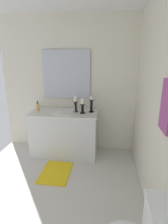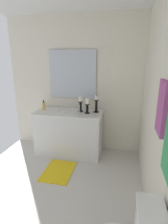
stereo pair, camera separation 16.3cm
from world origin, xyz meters
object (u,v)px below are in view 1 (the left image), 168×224
(vanity_cabinet, at_px, (65,133))
(sink_basin, at_px, (64,114))
(mirror, at_px, (66,74))
(bath_mat, at_px, (56,172))
(towel_near_vanity, at_px, (167,106))
(candle_holder_short, at_px, (82,106))
(candle_holder_mid, at_px, (76,104))
(candle_holder_tall, at_px, (91,104))
(soap_bottle, at_px, (38,107))

(vanity_cabinet, bearing_deg, sink_basin, 90.00)
(mirror, relative_size, bath_mat, 1.45)
(sink_basin, bearing_deg, towel_near_vanity, 37.49)
(candle_holder_short, distance_m, candle_holder_mid, 0.16)
(candle_holder_short, bearing_deg, towel_near_vanity, 29.39)
(candle_holder_tall, bearing_deg, candle_holder_short, -55.76)
(candle_holder_short, distance_m, bath_mat, 1.16)
(mirror, height_order, candle_holder_short, mirror)
(vanity_cabinet, bearing_deg, towel_near_vanity, 37.51)
(sink_basin, xyz_separation_m, towel_near_vanity, (1.57, 1.20, 0.59))
(mirror, xyz_separation_m, candle_holder_tall, (0.21, 0.48, -0.48))
(soap_bottle, bearing_deg, bath_mat, 36.82)
(candle_holder_mid, bearing_deg, vanity_cabinet, -75.13)
(candle_holder_short, relative_size, candle_holder_mid, 0.97)
(candle_holder_short, bearing_deg, candle_holder_mid, -120.76)
(sink_basin, bearing_deg, bath_mat, -0.09)
(candle_holder_tall, relative_size, candle_holder_mid, 1.08)
(candle_holder_mid, relative_size, soap_bottle, 1.49)
(candle_holder_mid, bearing_deg, sink_basin, -75.06)
(bath_mat, bearing_deg, candle_holder_mid, 163.48)
(sink_basin, xyz_separation_m, candle_holder_mid, (-0.05, 0.20, 0.18))
(bath_mat, bearing_deg, candle_holder_short, 150.63)
(soap_bottle, bearing_deg, sink_basin, 88.36)
(vanity_cabinet, distance_m, candle_holder_tall, 0.74)
(vanity_cabinet, relative_size, bath_mat, 2.00)
(vanity_cabinet, bearing_deg, soap_bottle, -91.64)
(candle_holder_tall, xyz_separation_m, towel_near_vanity, (1.64, 0.73, 0.40))
(candle_holder_tall, height_order, towel_near_vanity, towel_near_vanity)
(candle_holder_short, bearing_deg, bath_mat, -29.37)
(mirror, height_order, towel_near_vanity, mirror)
(candle_holder_short, xyz_separation_m, towel_near_vanity, (1.54, 0.87, 0.42))
(sink_basin, distance_m, bath_mat, 0.98)
(mirror, distance_m, candle_holder_tall, 0.71)
(vanity_cabinet, distance_m, candle_holder_short, 0.64)
(mirror, bearing_deg, vanity_cabinet, -0.01)
(mirror, xyz_separation_m, candle_holder_short, (0.31, 0.34, -0.49))
(bath_mat, bearing_deg, soap_bottle, -143.18)
(candle_holder_short, distance_m, soap_bottle, 0.82)
(candle_holder_tall, height_order, candle_holder_mid, candle_holder_tall)
(sink_basin, height_order, candle_holder_tall, candle_holder_tall)
(candle_holder_tall, height_order, bath_mat, candle_holder_tall)
(soap_bottle, height_order, towel_near_vanity, towel_near_vanity)
(mirror, height_order, soap_bottle, mirror)
(candle_holder_tall, bearing_deg, towel_near_vanity, 23.87)
(candle_holder_tall, relative_size, bath_mat, 0.49)
(vanity_cabinet, relative_size, towel_near_vanity, 2.97)
(sink_basin, bearing_deg, vanity_cabinet, -90.00)
(vanity_cabinet, distance_m, bath_mat, 0.74)
(candle_holder_short, bearing_deg, sink_basin, -94.62)
(mirror, relative_size, candle_holder_tall, 2.98)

